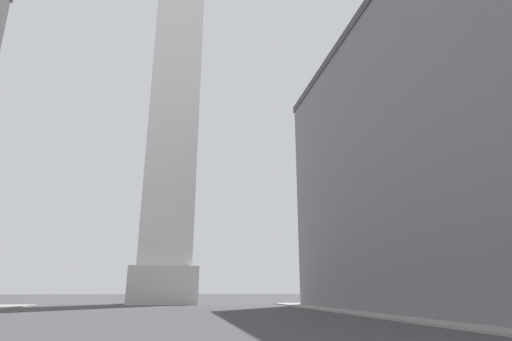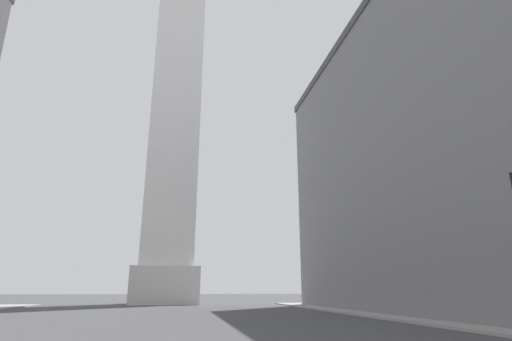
{
  "view_description": "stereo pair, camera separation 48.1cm",
  "coord_description": "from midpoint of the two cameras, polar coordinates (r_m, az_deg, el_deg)",
  "views": [
    {
      "loc": [
        1.28,
        -0.1,
        1.94
      ],
      "look_at": [
        9.02,
        38.51,
        13.73
      ],
      "focal_mm": 28.0,
      "sensor_mm": 36.0,
      "label": 1
    },
    {
      "loc": [
        1.75,
        -0.19,
        1.94
      ],
      "look_at": [
        9.02,
        38.51,
        13.73
      ],
      "focal_mm": 28.0,
      "sensor_mm": 36.0,
      "label": 2
    }
  ],
  "objects": [
    {
      "name": "obelisk",
      "position": [
        70.23,
        -11.34,
        13.97
      ],
      "size": [
        9.32,
        9.32,
        77.26
      ],
      "color": "silver",
      "rests_on": "ground_plane"
    },
    {
      "name": "sidewalk_right",
      "position": [
        27.47,
        27.05,
        -18.86
      ],
      "size": [
        5.0,
        72.58,
        0.15
      ],
      "primitive_type": "cube",
      "color": "gray",
      "rests_on": "ground_plane"
    }
  ]
}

